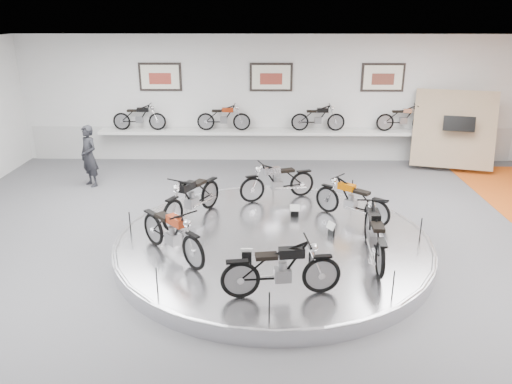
{
  "coord_description": "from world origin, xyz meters",
  "views": [
    {
      "loc": [
        -0.18,
        -8.98,
        4.67
      ],
      "look_at": [
        -0.36,
        0.6,
        1.18
      ],
      "focal_mm": 35.0,
      "sensor_mm": 36.0,
      "label": 1
    }
  ],
  "objects_px": {
    "bike_c": "(192,197)",
    "bike_f": "(375,234)",
    "shelf": "(271,132)",
    "bike_b": "(277,181)",
    "visitor": "(89,156)",
    "bike_a": "(352,199)",
    "bike_e": "(281,268)",
    "bike_d": "(172,232)",
    "display_platform": "(273,244)"
  },
  "relations": [
    {
      "from": "bike_f",
      "to": "display_platform",
      "type": "bearing_deg",
      "value": 66.87
    },
    {
      "from": "bike_e",
      "to": "bike_f",
      "type": "relative_size",
      "value": 0.95
    },
    {
      "from": "bike_c",
      "to": "bike_e",
      "type": "height_order",
      "value": "bike_c"
    },
    {
      "from": "bike_f",
      "to": "bike_e",
      "type": "bearing_deg",
      "value": 129.56
    },
    {
      "from": "bike_f",
      "to": "visitor",
      "type": "xyz_separation_m",
      "value": [
        -6.93,
        4.89,
        0.05
      ]
    },
    {
      "from": "display_platform",
      "to": "shelf",
      "type": "distance_m",
      "value": 6.46
    },
    {
      "from": "bike_a",
      "to": "bike_e",
      "type": "distance_m",
      "value": 3.58
    },
    {
      "from": "bike_a",
      "to": "shelf",
      "type": "bearing_deg",
      "value": -32.11
    },
    {
      "from": "bike_b",
      "to": "bike_f",
      "type": "height_order",
      "value": "bike_f"
    },
    {
      "from": "display_platform",
      "to": "shelf",
      "type": "bearing_deg",
      "value": 90.0
    },
    {
      "from": "visitor",
      "to": "shelf",
      "type": "bearing_deg",
      "value": 66.28
    },
    {
      "from": "display_platform",
      "to": "bike_e",
      "type": "height_order",
      "value": "bike_e"
    },
    {
      "from": "bike_e",
      "to": "bike_f",
      "type": "height_order",
      "value": "bike_f"
    },
    {
      "from": "shelf",
      "to": "visitor",
      "type": "xyz_separation_m",
      "value": [
        -5.08,
        -2.4,
        -0.14
      ]
    },
    {
      "from": "shelf",
      "to": "bike_b",
      "type": "distance_m",
      "value": 4.2
    },
    {
      "from": "bike_f",
      "to": "shelf",
      "type": "bearing_deg",
      "value": 16.96
    },
    {
      "from": "bike_a",
      "to": "bike_e",
      "type": "relative_size",
      "value": 0.95
    },
    {
      "from": "bike_b",
      "to": "bike_e",
      "type": "distance_m",
      "value": 4.41
    },
    {
      "from": "bike_b",
      "to": "bike_c",
      "type": "relative_size",
      "value": 0.93
    },
    {
      "from": "shelf",
      "to": "bike_c",
      "type": "relative_size",
      "value": 6.27
    },
    {
      "from": "bike_a",
      "to": "bike_e",
      "type": "bearing_deg",
      "value": 102.85
    },
    {
      "from": "bike_c",
      "to": "bike_f",
      "type": "bearing_deg",
      "value": 90.86
    },
    {
      "from": "bike_a",
      "to": "visitor",
      "type": "xyz_separation_m",
      "value": [
        -6.82,
        3.02,
        0.1
      ]
    },
    {
      "from": "bike_b",
      "to": "bike_e",
      "type": "relative_size",
      "value": 0.99
    },
    {
      "from": "bike_d",
      "to": "bike_e",
      "type": "bearing_deg",
      "value": 13.18
    },
    {
      "from": "bike_a",
      "to": "bike_f",
      "type": "relative_size",
      "value": 0.91
    },
    {
      "from": "bike_c",
      "to": "visitor",
      "type": "xyz_separation_m",
      "value": [
        -3.3,
        3.05,
        0.05
      ]
    },
    {
      "from": "bike_d",
      "to": "bike_f",
      "type": "distance_m",
      "value": 3.74
    },
    {
      "from": "bike_f",
      "to": "bike_b",
      "type": "bearing_deg",
      "value": 31.73
    },
    {
      "from": "shelf",
      "to": "display_platform",
      "type": "bearing_deg",
      "value": -90.0
    },
    {
      "from": "shelf",
      "to": "bike_a",
      "type": "bearing_deg",
      "value": -72.21
    },
    {
      "from": "shelf",
      "to": "bike_e",
      "type": "bearing_deg",
      "value": -89.35
    },
    {
      "from": "bike_b",
      "to": "visitor",
      "type": "distance_m",
      "value": 5.51
    },
    {
      "from": "bike_c",
      "to": "bike_f",
      "type": "xyz_separation_m",
      "value": [
        3.63,
        -1.84,
        -0.0
      ]
    },
    {
      "from": "bike_d",
      "to": "visitor",
      "type": "bearing_deg",
      "value": 170.0
    },
    {
      "from": "bike_d",
      "to": "display_platform",
      "type": "bearing_deg",
      "value": 71.78
    },
    {
      "from": "bike_c",
      "to": "bike_f",
      "type": "relative_size",
      "value": 1.01
    },
    {
      "from": "bike_f",
      "to": "visitor",
      "type": "bearing_deg",
      "value": 57.5
    },
    {
      "from": "display_platform",
      "to": "shelf",
      "type": "relative_size",
      "value": 0.58
    },
    {
      "from": "shelf",
      "to": "bike_a",
      "type": "xyz_separation_m",
      "value": [
        1.74,
        -5.42,
        -0.23
      ]
    },
    {
      "from": "bike_b",
      "to": "visitor",
      "type": "bearing_deg",
      "value": -39.24
    },
    {
      "from": "bike_e",
      "to": "shelf",
      "type": "bearing_deg",
      "value": 82.95
    },
    {
      "from": "bike_c",
      "to": "display_platform",
      "type": "bearing_deg",
      "value": 89.78
    },
    {
      "from": "bike_c",
      "to": "bike_d",
      "type": "xyz_separation_m",
      "value": [
        -0.12,
        -1.82,
        -0.02
      ]
    },
    {
      "from": "display_platform",
      "to": "bike_c",
      "type": "xyz_separation_m",
      "value": [
        -1.78,
        0.94,
        0.67
      ]
    },
    {
      "from": "bike_b",
      "to": "visitor",
      "type": "relative_size",
      "value": 0.95
    },
    {
      "from": "bike_b",
      "to": "visitor",
      "type": "height_order",
      "value": "visitor"
    },
    {
      "from": "display_platform",
      "to": "bike_a",
      "type": "relative_size",
      "value": 4.03
    },
    {
      "from": "bike_d",
      "to": "bike_f",
      "type": "height_order",
      "value": "bike_f"
    },
    {
      "from": "bike_f",
      "to": "bike_a",
      "type": "bearing_deg",
      "value": 6.11
    }
  ]
}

